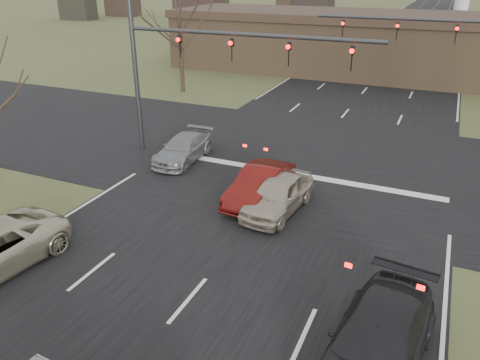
# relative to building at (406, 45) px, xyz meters

# --- Properties ---
(road_main) EXTENTS (14.00, 300.00, 0.02)m
(road_main) POSITION_rel_building_xyz_m (-2.00, 22.00, -2.66)
(road_main) COLOR black
(road_main) RESTS_ON ground
(road_cross) EXTENTS (200.00, 14.00, 0.02)m
(road_cross) POSITION_rel_building_xyz_m (-2.00, -23.00, -2.65)
(road_cross) COLOR black
(road_cross) RESTS_ON ground
(building) EXTENTS (42.40, 10.40, 5.30)m
(building) POSITION_rel_building_xyz_m (0.00, 0.00, 0.00)
(building) COLOR brown
(building) RESTS_ON ground
(mast_arm_near) EXTENTS (12.12, 0.24, 8.00)m
(mast_arm_near) POSITION_rel_building_xyz_m (-7.23, -25.00, 2.41)
(mast_arm_near) COLOR #383A3D
(mast_arm_near) RESTS_ON ground
(mast_arm_far) EXTENTS (11.12, 0.24, 8.00)m
(mast_arm_far) POSITION_rel_building_xyz_m (4.18, -15.00, 2.35)
(mast_arm_far) COLOR #383A3D
(mast_arm_far) RESTS_ON ground
(car_charcoal_sedan) EXTENTS (2.70, 5.38, 1.50)m
(car_charcoal_sedan) POSITION_rel_building_xyz_m (3.36, -35.33, -1.92)
(car_charcoal_sedan) COLOR black
(car_charcoal_sedan) RESTS_ON ground
(car_grey_ahead) EXTENTS (1.91, 4.33, 1.24)m
(car_grey_ahead) POSITION_rel_building_xyz_m (-7.66, -25.50, -2.05)
(car_grey_ahead) COLOR gray
(car_grey_ahead) RESTS_ON ground
(car_red_ahead) EXTENTS (1.77, 4.39, 1.42)m
(car_red_ahead) POSITION_rel_building_xyz_m (-2.50, -28.13, -1.96)
(car_red_ahead) COLOR #530E0B
(car_red_ahead) RESTS_ON ground
(car_silver_ahead) EXTENTS (2.08, 4.35, 1.43)m
(car_silver_ahead) POSITION_rel_building_xyz_m (-1.50, -28.70, -1.95)
(car_silver_ahead) COLOR #ACA18B
(car_silver_ahead) RESTS_ON ground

